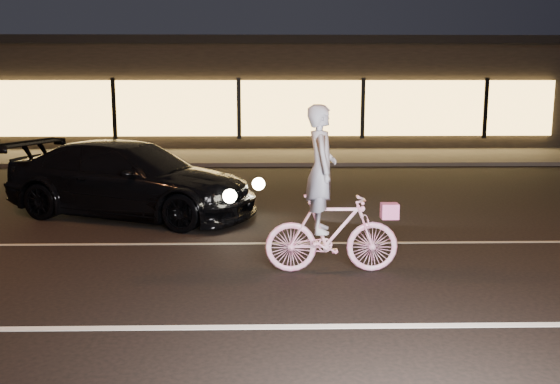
{
  "coord_description": "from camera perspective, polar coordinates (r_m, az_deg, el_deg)",
  "views": [
    {
      "loc": [
        1.01,
        -7.93,
        2.68
      ],
      "look_at": [
        1.19,
        0.6,
        1.12
      ],
      "focal_mm": 40.0,
      "sensor_mm": 36.0,
      "label": 1
    }
  ],
  "objects": [
    {
      "name": "lane_stripe_near",
      "position": [
        7.04,
        -9.58,
        -12.14
      ],
      "size": [
        60.0,
        0.12,
        0.01
      ],
      "primitive_type": "cube",
      "color": "silver",
      "rests_on": "ground"
    },
    {
      "name": "cyclist",
      "position": [
        8.64,
        4.5,
        -2.03
      ],
      "size": [
        1.86,
        0.64,
        2.34
      ],
      "rotation": [
        0.0,
        0.0,
        1.57
      ],
      "color": "#FF479B",
      "rests_on": "ground"
    },
    {
      "name": "ground",
      "position": [
        8.43,
        -8.11,
        -8.28
      ],
      "size": [
        90.0,
        90.0,
        0.0
      ],
      "primitive_type": "plane",
      "color": "black",
      "rests_on": "ground"
    },
    {
      "name": "storefront",
      "position": [
        26.92,
        -3.4,
        9.22
      ],
      "size": [
        25.4,
        8.42,
        4.2
      ],
      "color": "black",
      "rests_on": "ground"
    },
    {
      "name": "sedan",
      "position": [
        12.53,
        -13.47,
        1.14
      ],
      "size": [
        5.45,
        3.72,
        1.46
      ],
      "rotation": [
        0.0,
        0.0,
        1.21
      ],
      "color": "black",
      "rests_on": "ground"
    },
    {
      "name": "lane_stripe_far",
      "position": [
        10.34,
        -6.8,
        -4.72
      ],
      "size": [
        60.0,
        0.1,
        0.01
      ],
      "primitive_type": "cube",
      "color": "gray",
      "rests_on": "ground"
    },
    {
      "name": "sidewalk",
      "position": [
        21.12,
        -3.94,
        3.22
      ],
      "size": [
        30.0,
        4.0,
        0.12
      ],
      "primitive_type": "cube",
      "color": "#383533",
      "rests_on": "ground"
    }
  ]
}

